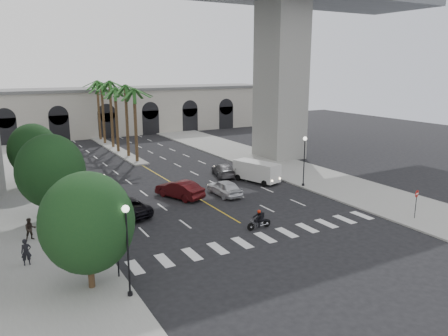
# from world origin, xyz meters

# --- Properties ---
(ground) EXTENTS (140.00, 140.00, 0.00)m
(ground) POSITION_xyz_m (0.00, 0.00, 0.00)
(ground) COLOR black
(ground) RESTS_ON ground
(sidewalk_left) EXTENTS (8.00, 100.00, 0.15)m
(sidewalk_left) POSITION_xyz_m (-15.00, 15.00, 0.07)
(sidewalk_left) COLOR gray
(sidewalk_left) RESTS_ON ground
(sidewalk_right) EXTENTS (8.00, 100.00, 0.15)m
(sidewalk_right) POSITION_xyz_m (15.00, 15.00, 0.07)
(sidewalk_right) COLOR gray
(sidewalk_right) RESTS_ON ground
(median) EXTENTS (2.00, 24.00, 0.20)m
(median) POSITION_xyz_m (0.00, 38.00, 0.10)
(median) COLOR gray
(median) RESTS_ON ground
(pier_building) EXTENTS (71.00, 10.50, 8.50)m
(pier_building) POSITION_xyz_m (0.00, 55.00, 4.27)
(pier_building) COLOR #B6B2A3
(pier_building) RESTS_ON ground
(bridge) EXTENTS (75.00, 13.00, 26.00)m
(bridge) POSITION_xyz_m (3.42, 22.00, 18.51)
(bridge) COLOR gray
(bridge) RESTS_ON ground
(palm_a) EXTENTS (3.20, 3.20, 10.30)m
(palm_a) POSITION_xyz_m (0.00, 28.00, 9.10)
(palm_a) COLOR #47331E
(palm_a) RESTS_ON ground
(palm_b) EXTENTS (3.20, 3.20, 10.60)m
(palm_b) POSITION_xyz_m (0.10, 32.00, 9.37)
(palm_b) COLOR #47331E
(palm_b) RESTS_ON ground
(palm_c) EXTENTS (3.20, 3.20, 10.10)m
(palm_c) POSITION_xyz_m (-0.20, 36.00, 8.91)
(palm_c) COLOR #47331E
(palm_c) RESTS_ON ground
(palm_d) EXTENTS (3.20, 3.20, 10.90)m
(palm_d) POSITION_xyz_m (0.15, 40.00, 9.65)
(palm_d) COLOR #47331E
(palm_d) RESTS_ON ground
(palm_e) EXTENTS (3.20, 3.20, 10.40)m
(palm_e) POSITION_xyz_m (-0.10, 44.00, 9.19)
(palm_e) COLOR #47331E
(palm_e) RESTS_ON ground
(palm_f) EXTENTS (3.20, 3.20, 10.70)m
(palm_f) POSITION_xyz_m (0.20, 48.00, 9.46)
(palm_f) COLOR #47331E
(palm_f) RESTS_ON ground
(street_tree_near) EXTENTS (5.20, 5.20, 6.89)m
(street_tree_near) POSITION_xyz_m (-13.00, -3.00, 4.02)
(street_tree_near) COLOR #382616
(street_tree_near) RESTS_ON ground
(street_tree_mid) EXTENTS (5.44, 5.44, 7.21)m
(street_tree_mid) POSITION_xyz_m (-13.00, 10.00, 4.21)
(street_tree_mid) COLOR #382616
(street_tree_mid) RESTS_ON ground
(street_tree_far) EXTENTS (5.04, 5.04, 6.68)m
(street_tree_far) POSITION_xyz_m (-13.00, 22.00, 3.90)
(street_tree_far) COLOR #382616
(street_tree_far) RESTS_ON ground
(lamp_post_left_near) EXTENTS (0.40, 0.40, 5.35)m
(lamp_post_left_near) POSITION_xyz_m (-11.40, -5.00, 3.22)
(lamp_post_left_near) COLOR black
(lamp_post_left_near) RESTS_ON ground
(lamp_post_left_far) EXTENTS (0.40, 0.40, 5.35)m
(lamp_post_left_far) POSITION_xyz_m (-11.40, 16.00, 3.22)
(lamp_post_left_far) COLOR black
(lamp_post_left_far) RESTS_ON ground
(lamp_post_right) EXTENTS (0.40, 0.40, 5.35)m
(lamp_post_right) POSITION_xyz_m (11.40, 8.00, 3.22)
(lamp_post_right) COLOR black
(lamp_post_right) RESTS_ON ground
(traffic_signal_near) EXTENTS (0.25, 0.18, 3.65)m
(traffic_signal_near) POSITION_xyz_m (-11.30, -2.50, 2.51)
(traffic_signal_near) COLOR black
(traffic_signal_near) RESTS_ON ground
(traffic_signal_far) EXTENTS (0.25, 0.18, 3.65)m
(traffic_signal_far) POSITION_xyz_m (-11.30, 1.50, 2.51)
(traffic_signal_far) COLOR black
(traffic_signal_far) RESTS_ON ground
(motorcycle_rider) EXTENTS (2.17, 0.58, 1.56)m
(motorcycle_rider) POSITION_xyz_m (0.67, 0.23, 0.71)
(motorcycle_rider) COLOR black
(motorcycle_rider) RESTS_ON ground
(car_a) EXTENTS (1.95, 4.63, 1.57)m
(car_a) POSITION_xyz_m (2.70, 9.44, 0.78)
(car_a) COLOR silver
(car_a) RESTS_ON ground
(car_b) EXTENTS (3.57, 5.45, 1.70)m
(car_b) POSITION_xyz_m (-1.50, 10.79, 0.85)
(car_b) COLOR #470E10
(car_b) RESTS_ON ground
(car_c) EXTENTS (4.00, 6.14, 1.57)m
(car_c) POSITION_xyz_m (-7.66, 8.46, 0.79)
(car_c) COLOR black
(car_c) RESTS_ON ground
(car_d) EXTENTS (3.24, 5.27, 1.43)m
(car_d) POSITION_xyz_m (6.41, 16.26, 0.71)
(car_d) COLOR #59585C
(car_d) RESTS_ON ground
(car_e) EXTENTS (3.16, 4.50, 1.42)m
(car_e) POSITION_xyz_m (-7.56, 19.03, 0.71)
(car_e) COLOR #10284D
(car_e) RESTS_ON ground
(cargo_van) EXTENTS (3.41, 5.59, 2.24)m
(cargo_van) POSITION_xyz_m (8.28, 12.11, 1.25)
(cargo_van) COLOR silver
(cargo_van) RESTS_ON ground
(pedestrian_a) EXTENTS (0.63, 0.43, 1.71)m
(pedestrian_a) POSITION_xyz_m (-15.90, 1.90, 1.00)
(pedestrian_a) COLOR black
(pedestrian_a) RESTS_ON sidewalk_left
(pedestrian_b) EXTENTS (0.85, 0.69, 1.65)m
(pedestrian_b) POSITION_xyz_m (-15.22, 6.17, 0.97)
(pedestrian_b) COLOR black
(pedestrian_b) RESTS_ON sidewalk_left
(do_not_enter_sign) EXTENTS (0.61, 0.19, 2.55)m
(do_not_enter_sign) POSITION_xyz_m (12.98, -4.39, 1.85)
(do_not_enter_sign) COLOR black
(do_not_enter_sign) RESTS_ON ground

